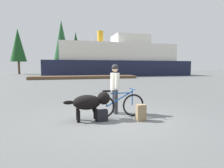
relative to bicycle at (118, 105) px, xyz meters
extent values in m
plane|color=#595B5B|center=(-0.11, -0.27, -0.40)|extent=(160.00, 160.00, 0.00)
torus|color=black|center=(0.52, 0.00, -0.03)|extent=(0.74, 0.06, 0.74)
torus|color=black|center=(-0.50, 0.00, -0.03)|extent=(0.74, 0.06, 0.74)
cube|color=navy|center=(0.06, 0.00, 0.39)|extent=(0.65, 0.03, 0.03)
cube|color=navy|center=(0.04, 0.00, 0.21)|extent=(0.87, 0.03, 0.49)
cylinder|color=navy|center=(-0.40, 0.00, 0.18)|extent=(0.03, 0.03, 0.42)
cylinder|color=navy|center=(0.48, 0.00, 0.23)|extent=(0.03, 0.03, 0.52)
cube|color=black|center=(-0.40, 0.00, 0.47)|extent=(0.24, 0.10, 0.06)
cylinder|color=navy|center=(0.48, 0.00, 0.51)|extent=(0.03, 0.44, 0.03)
cube|color=slate|center=(-0.52, 0.00, 0.27)|extent=(0.36, 0.14, 0.02)
cylinder|color=#333338|center=(0.04, 0.65, 0.02)|extent=(0.14, 0.14, 0.84)
cylinder|color=#333338|center=(0.04, 0.43, 0.02)|extent=(0.14, 0.14, 0.84)
cylinder|color=silver|center=(0.04, 0.54, 0.73)|extent=(0.32, 0.32, 0.59)
cylinder|color=silver|center=(0.04, 0.76, 0.77)|extent=(0.09, 0.09, 0.52)
cylinder|color=silver|center=(0.04, 0.32, 0.77)|extent=(0.09, 0.09, 0.52)
sphere|color=tan|center=(0.04, 0.54, 1.18)|extent=(0.23, 0.23, 0.23)
sphere|color=black|center=(0.04, 0.54, 1.21)|extent=(0.24, 0.24, 0.24)
ellipsoid|color=black|center=(-1.04, -0.11, 0.17)|extent=(0.85, 0.53, 0.45)
sphere|color=black|center=(-0.51, -0.11, 0.27)|extent=(0.40, 0.40, 0.40)
ellipsoid|color=black|center=(-1.58, -0.11, 0.19)|extent=(0.32, 0.12, 0.12)
cylinder|color=black|center=(-0.76, 0.03, -0.22)|extent=(0.10, 0.10, 0.37)
cylinder|color=black|center=(-0.76, -0.26, -0.22)|extent=(0.10, 0.10, 0.37)
cylinder|color=black|center=(-1.31, 0.03, -0.22)|extent=(0.10, 0.10, 0.37)
cylinder|color=black|center=(-1.31, -0.26, -0.22)|extent=(0.10, 0.10, 0.37)
cube|color=#8C7251|center=(0.55, -0.56, -0.15)|extent=(0.28, 0.21, 0.50)
cube|color=black|center=(-0.61, -0.31, -0.22)|extent=(0.33, 0.21, 0.35)
cube|color=brown|center=(1.42, 21.03, -0.20)|extent=(14.74, 2.78, 0.40)
cube|color=#191E38|center=(8.81, 29.53, 0.99)|extent=(27.10, 8.68, 2.78)
cube|color=silver|center=(8.81, 29.53, 3.98)|extent=(21.68, 7.29, 3.20)
cube|color=silver|center=(11.52, 29.53, 6.48)|extent=(6.50, 5.21, 1.80)
cylinder|color=#BF8C19|center=(5.56, 29.53, 6.78)|extent=(1.10, 1.10, 2.40)
ellipsoid|color=silver|center=(4.52, 34.01, 0.05)|extent=(6.30, 1.76, 0.90)
cylinder|color=#B2B2B7|center=(4.52, 34.01, 4.14)|extent=(0.14, 0.14, 7.29)
cylinder|color=#B2B2B7|center=(3.58, 34.01, 1.70)|extent=(2.84, 0.10, 0.10)
cylinder|color=#4C331E|center=(-10.94, 41.27, 1.06)|extent=(0.46, 0.46, 2.92)
cone|color=#19471E|center=(-10.94, 41.27, 6.18)|extent=(3.43, 3.43, 7.33)
cylinder|color=#4C331E|center=(-1.42, 42.51, 1.35)|extent=(0.49, 0.49, 3.50)
cone|color=#1E4C28|center=(-1.42, 42.51, 7.84)|extent=(3.70, 3.70, 9.47)
cylinder|color=#4C331E|center=(13.45, 42.90, 1.16)|extent=(0.45, 0.45, 3.12)
cone|color=#1E4C28|center=(13.45, 42.90, 6.19)|extent=(4.20, 4.20, 6.93)
cylinder|color=#4C331E|center=(2.54, 49.54, 1.14)|extent=(0.32, 0.32, 3.07)
cone|color=#143819|center=(2.54, 49.54, 6.94)|extent=(3.10, 3.10, 8.53)
camera|label=1|loc=(-1.78, -5.76, 1.23)|focal=30.18mm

